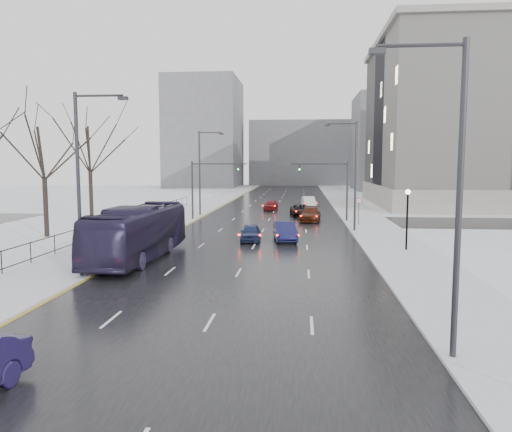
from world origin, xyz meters
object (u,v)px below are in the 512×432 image
(sedan_right_cross, at_px, (301,210))
(lamppost_r_mid, at_px, (407,211))
(tree_park_d, at_px, (47,238))
(streetlight_r_mid, at_px, (353,170))
(sedan_center_far, at_px, (271,205))
(sedan_right_near, at_px, (285,231))
(mast_signal_left, at_px, (202,183))
(sedan_right_distant, at_px, (309,202))
(streetlight_l_near, at_px, (82,175))
(streetlight_l_far, at_px, (201,169))
(tree_park_e, at_px, (92,224))
(no_uturn_sign, at_px, (359,204))
(sedan_right_far, at_px, (310,214))
(streetlight_r_near, at_px, (452,185))
(bus, at_px, (139,232))
(sedan_center_near, at_px, (251,233))

(sedan_right_cross, bearing_deg, lamppost_r_mid, -79.98)
(tree_park_d, xyz_separation_m, streetlight_r_mid, (25.97, 6.00, 5.62))
(sedan_center_far, bearing_deg, sedan_right_near, -78.85)
(mast_signal_left, relative_size, sedan_right_cross, 1.34)
(mast_signal_left, distance_m, sedan_center_far, 14.36)
(streetlight_r_mid, bearing_deg, sedan_right_distant, 98.27)
(streetlight_l_near, distance_m, streetlight_l_far, 32.00)
(sedan_right_near, relative_size, sedan_center_far, 1.18)
(tree_park_e, xyz_separation_m, lamppost_r_mid, (29.20, -14.00, 2.94))
(streetlight_r_mid, height_order, lamppost_r_mid, streetlight_r_mid)
(streetlight_l_far, height_order, sedan_right_distant, streetlight_l_far)
(streetlight_l_far, height_order, no_uturn_sign, streetlight_l_far)
(tree_park_e, height_order, sedan_right_near, tree_park_e)
(tree_park_e, relative_size, streetlight_r_mid, 1.35)
(tree_park_d, relative_size, lamppost_r_mid, 2.92)
(sedan_right_far, xyz_separation_m, sedan_center_far, (-5.00, 12.22, -0.08))
(tree_park_e, bearing_deg, streetlight_l_far, 38.57)
(tree_park_d, distance_m, sedan_right_far, 26.31)
(streetlight_r_near, height_order, bus, streetlight_r_near)
(sedan_center_near, bearing_deg, lamppost_r_mid, -21.22)
(streetlight_l_near, bearing_deg, sedan_right_distant, 74.16)
(sedan_right_near, relative_size, sedan_right_distant, 0.99)
(tree_park_e, relative_size, mast_signal_left, 2.08)
(streetlight_r_near, distance_m, sedan_right_cross, 43.71)
(mast_signal_left, height_order, sedan_center_far, mast_signal_left)
(streetlight_r_mid, xyz_separation_m, streetlight_l_far, (-16.33, 12.00, 0.00))
(streetlight_r_mid, bearing_deg, streetlight_r_near, -90.00)
(streetlight_r_mid, distance_m, sedan_right_cross, 14.82)
(streetlight_r_near, bearing_deg, lamppost_r_mid, 81.94)
(bus, height_order, sedan_right_distant, bus)
(streetlight_r_mid, distance_m, sedan_right_far, 10.00)
(mast_signal_left, xyz_separation_m, sedan_right_distant, (11.88, 16.85, -3.30))
(sedan_right_distant, bearing_deg, tree_park_e, -144.10)
(streetlight_l_near, distance_m, no_uturn_sign, 29.81)
(sedan_right_near, distance_m, sedan_center_far, 26.29)
(sedan_center_near, height_order, sedan_right_distant, sedan_right_distant)
(sedan_center_far, bearing_deg, streetlight_r_near, -75.03)
(streetlight_l_near, bearing_deg, streetlight_r_near, -31.48)
(sedan_right_far, bearing_deg, tree_park_e, -164.90)
(tree_park_d, height_order, sedan_center_near, tree_park_d)
(sedan_right_near, bearing_deg, sedan_right_cross, 78.38)
(lamppost_r_mid, bearing_deg, sedan_right_distant, 100.48)
(sedan_right_far, bearing_deg, streetlight_l_far, 167.49)
(tree_park_e, distance_m, sedan_right_far, 23.05)
(no_uturn_sign, distance_m, sedan_right_cross, 10.92)
(lamppost_r_mid, xyz_separation_m, sedan_right_distant, (-6.45, 34.85, -2.14))
(sedan_center_far, bearing_deg, bus, -95.46)
(tree_park_d, distance_m, sedan_center_near, 17.32)
(sedan_center_near, relative_size, sedan_right_distant, 0.84)
(streetlight_r_mid, xyz_separation_m, streetlight_l_near, (-16.33, -20.00, 0.00))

